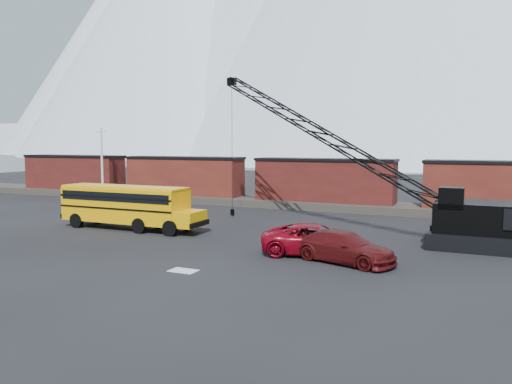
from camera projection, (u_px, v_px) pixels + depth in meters
ground at (214, 254)px, 28.76m from camera, size 160.00×160.00×0.00m
gravel_berm at (324, 205)px, 48.66m from camera, size 120.00×5.00×0.70m
boxcar_west_far at (74, 172)px, 61.57m from camera, size 13.70×3.10×4.17m
boxcar_west_near at (184, 176)px, 55.00m from camera, size 13.70×3.10×4.17m
boxcar_mid at (324, 180)px, 48.42m from camera, size 13.70×3.10×4.17m
boxcar_east_near at (508, 186)px, 41.85m from camera, size 13.70×3.10×4.17m
utility_pole at (102, 163)px, 54.53m from camera, size 1.40×0.24×8.00m
snow_patch at (183, 271)px, 24.93m from camera, size 1.40×0.90×0.02m
school_bus at (128, 205)px, 36.86m from camera, size 11.65×2.65×3.19m
red_pickup at (317, 239)px, 28.49m from camera, size 6.81×4.46×1.74m
maroon_suv at (344, 247)px, 26.65m from camera, size 6.16×3.90×1.66m
crawler_crane at (325, 136)px, 36.62m from camera, size 22.78×8.23×12.09m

